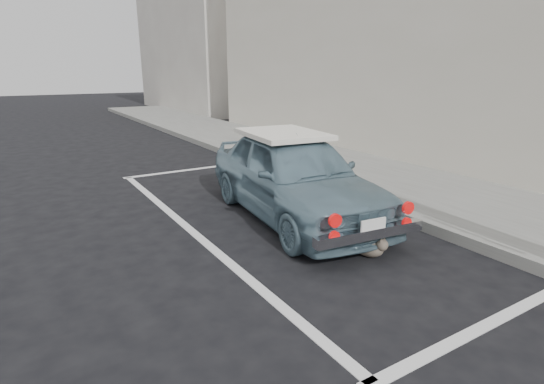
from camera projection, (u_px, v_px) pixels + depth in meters
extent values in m
plane|color=black|center=(405.00, 314.00, 3.88)|extent=(80.00, 80.00, 0.00)
cube|color=slate|center=(444.00, 198.00, 7.11)|extent=(2.80, 40.00, 0.15)
cube|color=beige|center=(476.00, 6.00, 9.37)|extent=(3.50, 18.00, 7.00)
cube|color=black|center=(415.00, 106.00, 9.11)|extent=(0.10, 16.00, 2.40)
cube|color=#B5ADA4|center=(198.00, 32.00, 22.30)|extent=(3.50, 10.00, 8.00)
cube|color=silver|center=(489.00, 324.00, 3.72)|extent=(3.00, 0.12, 0.01)
cube|color=silver|center=(193.00, 169.00, 9.44)|extent=(3.00, 0.12, 0.01)
cube|color=silver|center=(191.00, 230.00, 5.87)|extent=(0.12, 7.00, 0.01)
imported|color=slate|center=(294.00, 175.00, 6.27)|extent=(1.92, 3.90, 1.28)
cube|color=white|center=(283.00, 134.00, 6.44)|extent=(1.21, 1.54, 0.07)
cube|color=silver|center=(370.00, 233.00, 4.76)|extent=(1.44, 0.28, 0.12)
cube|color=white|center=(373.00, 226.00, 4.69)|extent=(0.33, 0.06, 0.17)
cylinder|color=red|center=(335.00, 221.00, 4.46)|extent=(0.15, 0.06, 0.15)
cylinder|color=red|center=(408.00, 208.00, 4.87)|extent=(0.15, 0.06, 0.15)
cylinder|color=red|center=(334.00, 236.00, 4.51)|extent=(0.12, 0.05, 0.12)
cylinder|color=red|center=(407.00, 223.00, 4.92)|extent=(0.12, 0.05, 0.12)
ellipsoid|color=#766A5A|center=(369.00, 247.00, 5.04)|extent=(0.34, 0.42, 0.22)
sphere|color=#766A5A|center=(382.00, 244.00, 4.92)|extent=(0.14, 0.14, 0.14)
cone|color=#766A5A|center=(381.00, 240.00, 4.87)|extent=(0.05, 0.05, 0.05)
cone|color=#766A5A|center=(384.00, 238.00, 4.93)|extent=(0.05, 0.05, 0.05)
cylinder|color=#766A5A|center=(357.00, 247.00, 5.22)|extent=(0.18, 0.20, 0.03)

